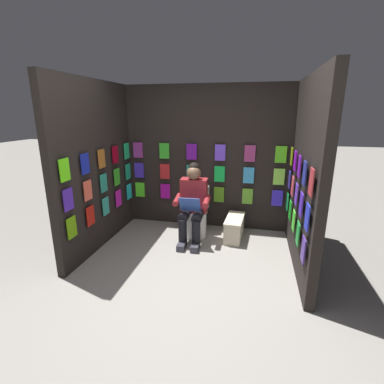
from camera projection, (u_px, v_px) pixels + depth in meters
ground_plane at (174, 293)px, 3.11m from camera, size 30.00×30.00×0.00m
display_wall_back at (206, 158)px, 4.71m from camera, size 2.80×0.14×2.34m
display_wall_left at (306, 176)px, 3.43m from camera, size 0.14×2.00×2.34m
display_wall_right at (97, 167)px, 4.02m from camera, size 0.14×2.00×2.34m
toilet at (195, 215)px, 4.54m from camera, size 0.41×0.56×0.77m
person_reading at (193, 203)px, 4.25m from camera, size 0.53×0.69×1.19m
comic_longbox_near at (234, 228)px, 4.42m from camera, size 0.29×0.64×0.34m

